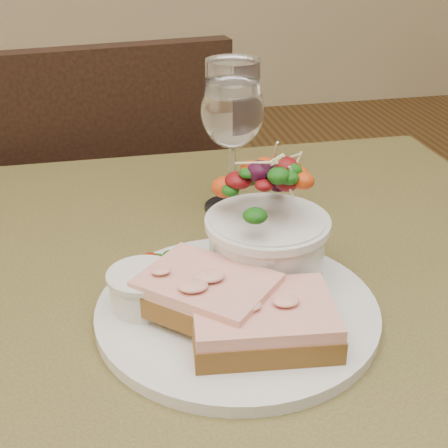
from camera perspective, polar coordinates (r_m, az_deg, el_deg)
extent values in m
cube|color=#3F371B|center=(0.64, 0.43, -7.87)|extent=(0.80, 0.80, 0.04)
cylinder|color=black|center=(1.22, 12.86, -11.08)|extent=(0.05, 0.05, 0.71)
cube|color=black|center=(1.36, -10.81, -1.70)|extent=(0.47, 0.47, 0.04)
cube|color=black|center=(1.09, -10.11, 4.04)|extent=(0.42, 0.09, 0.45)
cube|color=black|center=(1.48, -10.05, -9.34)|extent=(0.40, 0.40, 0.45)
cylinder|color=silver|center=(0.60, 1.21, -7.90)|extent=(0.27, 0.27, 0.01)
cube|color=#4D2D14|center=(0.55, 3.59, -9.29)|extent=(0.13, 0.10, 0.02)
cube|color=beige|center=(0.54, 3.64, -7.86)|extent=(0.13, 0.10, 0.01)
cube|color=#4D2D14|center=(0.57, -1.53, -6.83)|extent=(0.14, 0.14, 0.02)
cube|color=beige|center=(0.56, -1.55, -5.47)|extent=(0.14, 0.14, 0.01)
cylinder|color=silver|center=(0.59, -7.38, -5.92)|extent=(0.06, 0.06, 0.04)
cylinder|color=olive|center=(0.58, -7.47, -4.68)|extent=(0.05, 0.05, 0.01)
cylinder|color=silver|center=(0.63, 3.93, -1.90)|extent=(0.12, 0.12, 0.06)
ellipsoid|color=#0B380A|center=(0.60, 4.10, 2.74)|extent=(0.10, 0.10, 0.06)
ellipsoid|color=#0B380A|center=(0.65, -5.49, -3.37)|extent=(0.04, 0.04, 0.01)
sphere|color=maroon|center=(0.64, -6.73, -3.57)|extent=(0.02, 0.02, 0.02)
cylinder|color=white|center=(0.80, 0.72, 1.58)|extent=(0.07, 0.07, 0.00)
cylinder|color=white|center=(0.78, 0.74, 4.69)|extent=(0.01, 0.01, 0.09)
ellipsoid|color=white|center=(0.75, 0.78, 10.32)|extent=(0.08, 0.08, 0.09)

